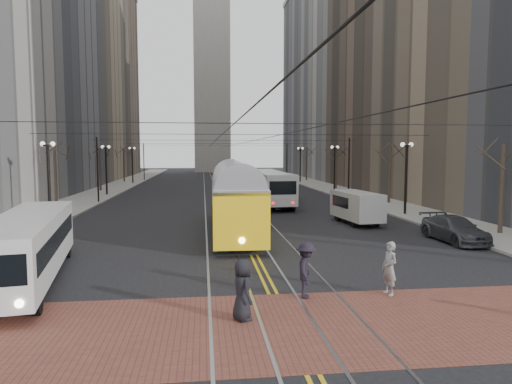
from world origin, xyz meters
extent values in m
plane|color=black|center=(0.00, 0.00, 0.00)|extent=(260.00, 260.00, 0.00)
cube|color=gray|center=(-15.00, 45.00, 0.07)|extent=(5.00, 140.00, 0.15)
cube|color=gray|center=(15.00, 45.00, 0.07)|extent=(5.00, 140.00, 0.15)
cube|color=brown|center=(0.00, -4.00, 0.01)|extent=(25.00, 6.00, 0.01)
cube|color=gray|center=(0.00, 45.00, 0.00)|extent=(4.80, 130.00, 0.02)
cube|color=gold|center=(0.00, 45.00, 0.01)|extent=(0.42, 130.00, 0.01)
cube|color=slate|center=(-25.50, 46.00, 17.00)|extent=(16.00, 20.00, 34.00)
cube|color=gray|center=(-27.50, 66.00, 26.00)|extent=(20.00, 20.00, 52.00)
cube|color=brown|center=(-25.50, 86.00, 20.00)|extent=(16.00, 20.00, 40.00)
cube|color=brown|center=(25.50, 46.00, 17.00)|extent=(16.00, 20.00, 34.00)
cube|color=#9E9B95|center=(27.50, 66.00, 26.00)|extent=(20.00, 20.00, 52.00)
cube|color=slate|center=(25.50, 86.00, 20.00)|extent=(16.00, 20.00, 40.00)
cube|color=#B2AFA5|center=(0.00, 102.00, 28.00)|extent=(9.00, 9.00, 56.00)
cylinder|color=black|center=(-13.70, 18.00, 2.80)|extent=(0.20, 0.20, 5.60)
cylinder|color=black|center=(-13.70, 38.00, 2.80)|extent=(0.20, 0.20, 5.60)
cylinder|color=black|center=(-13.70, 58.00, 2.80)|extent=(0.20, 0.20, 5.60)
cylinder|color=black|center=(13.70, 18.00, 2.80)|extent=(0.20, 0.20, 5.60)
cylinder|color=black|center=(13.70, 38.00, 2.80)|extent=(0.20, 0.20, 5.60)
cylinder|color=black|center=(13.70, 58.00, 2.80)|extent=(0.20, 0.20, 5.60)
cylinder|color=#382D23|center=(-15.70, 26.00, 2.80)|extent=(0.28, 0.28, 5.60)
cylinder|color=#382D23|center=(-15.70, 44.00, 2.80)|extent=(0.28, 0.28, 5.60)
cylinder|color=#382D23|center=(-15.70, 62.00, 2.80)|extent=(0.28, 0.28, 5.60)
cylinder|color=#382D23|center=(15.70, 9.00, 2.80)|extent=(0.28, 0.28, 5.60)
cylinder|color=#382D23|center=(15.70, 26.00, 2.80)|extent=(0.28, 0.28, 5.60)
cylinder|color=#382D23|center=(15.70, 44.00, 2.80)|extent=(0.28, 0.28, 5.60)
cylinder|color=#382D23|center=(15.70, 62.00, 2.80)|extent=(0.28, 0.28, 5.60)
cylinder|color=black|center=(-1.50, 45.00, 6.00)|extent=(0.03, 120.00, 0.03)
cylinder|color=black|center=(1.50, 45.00, 6.00)|extent=(0.03, 120.00, 0.03)
cylinder|color=black|center=(-12.90, 30.00, 3.30)|extent=(0.16, 0.16, 6.60)
cylinder|color=black|center=(-12.90, 66.00, 3.30)|extent=(0.16, 0.16, 6.60)
cylinder|color=black|center=(12.90, 30.00, 3.30)|extent=(0.16, 0.16, 6.60)
cylinder|color=black|center=(12.90, 66.00, 3.30)|extent=(0.16, 0.16, 6.60)
cube|color=silver|center=(-9.33, 1.69, 1.32)|extent=(3.94, 10.81, 2.65)
cube|color=yellow|center=(-0.50, 12.02, 1.75)|extent=(3.07, 14.90, 3.50)
cube|color=silver|center=(3.69, 26.47, 1.61)|extent=(3.52, 12.47, 3.21)
cube|color=#B8B8B8|center=(8.39, 14.37, 1.14)|extent=(2.49, 5.31, 2.27)
imported|color=#47484F|center=(4.17, 23.46, 0.70)|extent=(2.08, 4.25, 1.40)
imported|color=#B1B3B9|center=(6.66, 30.72, 0.79)|extent=(2.41, 4.97, 1.57)
imported|color=#3C3F44|center=(11.80, 7.43, 0.73)|extent=(2.24, 5.08, 1.45)
imported|color=black|center=(-1.33, -3.36, 0.95)|extent=(0.84, 1.05, 1.87)
imported|color=gray|center=(4.13, -1.50, 0.97)|extent=(0.62, 0.79, 1.92)
imported|color=black|center=(1.09, -1.50, 1.00)|extent=(1.02, 1.42, 1.98)
camera|label=1|loc=(-2.47, -16.86, 5.13)|focal=32.00mm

